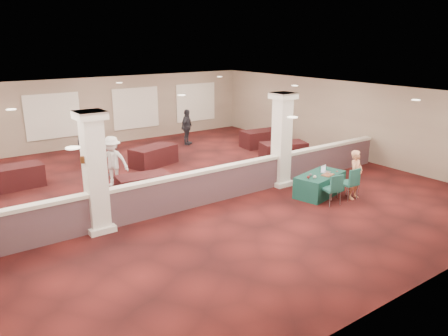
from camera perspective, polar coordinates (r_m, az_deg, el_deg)
ground at (r=14.85m, az=-5.22°, el=-2.83°), size 16.00×16.00×0.00m
wall_back at (r=21.57m, az=-16.33°, el=7.06°), size 16.00×0.04×3.20m
wall_front at (r=8.81m, az=22.30°, el=-6.85°), size 16.00×0.04×3.20m
wall_right at (r=19.60m, az=15.31°, el=6.24°), size 0.04×16.00×3.20m
ceiling at (r=14.12m, az=-5.57°, el=9.51°), size 16.00×16.00×0.02m
partition_wall at (r=13.46m, az=-2.02°, el=-2.28°), size 15.60×0.28×1.10m
column_left at (r=11.66m, az=-16.52°, el=-0.46°), size 0.72×0.72×3.20m
column_right at (r=14.98m, az=7.54°, el=3.78°), size 0.72×0.72×3.20m
sconce_left at (r=11.48m, az=-17.98°, el=1.04°), size 0.12×0.12×0.18m
sconce_right at (r=11.66m, az=-15.38°, el=1.48°), size 0.12×0.12×0.18m
near_table at (r=14.56m, az=12.38°, el=-2.10°), size 1.98×1.30×0.70m
conf_chair_main at (r=14.32m, az=16.23°, el=-1.64°), size 0.52×0.53×1.02m
conf_chair_side at (r=13.69m, az=14.12°, el=-2.42°), size 0.56×0.56×0.98m
woman at (r=14.39m, az=16.81°, el=-0.84°), size 0.63×0.49×1.57m
far_table_front_center at (r=14.41m, az=-10.45°, el=-2.21°), size 1.78×1.04×0.69m
far_table_front_right at (r=18.45m, az=7.76°, el=2.18°), size 2.07×1.46×0.76m
far_table_back_left at (r=16.49m, az=-25.81°, el=-1.09°), size 1.91×0.99×0.77m
far_table_back_center at (r=17.78m, az=-9.18°, el=1.58°), size 2.08×1.46×0.77m
far_table_back_right at (r=20.72m, az=4.91°, el=3.87°), size 2.00×1.16×0.77m
attendee_a at (r=13.64m, az=-16.05°, el=-1.49°), size 0.92×0.72×1.68m
attendee_b at (r=15.43m, az=-14.37°, el=0.85°), size 1.16×1.14×1.74m
attendee_c at (r=21.02m, az=-4.88°, el=5.35°), size 1.09×0.95×1.70m
attendee_d at (r=18.25m, az=-17.37°, el=3.22°), size 1.04×0.96×1.88m
laptop_base at (r=14.68m, az=13.18°, el=-0.54°), size 0.36×0.29×0.02m
laptop_screen at (r=14.69m, az=12.83°, el=-0.03°), size 0.31×0.08×0.21m
screen_glow at (r=14.69m, az=12.85°, el=-0.09°), size 0.28×0.07×0.18m
knitting at (r=14.39m, az=13.40°, el=-0.87°), size 0.44×0.37×0.03m
yarn_cream at (r=13.95m, az=11.77°, el=-1.14°), size 0.11×0.11×0.11m
yarn_red at (r=13.90m, az=10.96°, el=-1.18°), size 0.10×0.10×0.10m
yarn_grey at (r=14.13m, az=11.22°, el=-0.90°), size 0.10×0.10×0.10m
scissors at (r=14.87m, az=14.54°, el=-0.42°), size 0.12×0.05×0.01m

